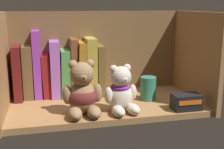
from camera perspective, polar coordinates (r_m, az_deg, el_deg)
name	(u,v)px	position (r cm, az deg, el deg)	size (l,w,h in cm)	color
shelf_board	(106,105)	(102.24, -1.25, -6.01)	(64.15, 31.50, 2.00)	#9E7042
shelf_back_panel	(97,54)	(114.01, -2.96, 3.97)	(66.55, 1.20, 32.64)	brown
shelf_side_panel_left	(1,66)	(97.19, -20.64, 1.46)	(1.60, 33.90, 32.64)	#9E7042
shelf_side_panel_right	(195,58)	(109.56, 15.82, 3.09)	(1.60, 33.90, 32.64)	#9E7042
book_0	(18,72)	(109.83, -17.72, 0.47)	(2.79, 13.54, 19.21)	#591616
book_1	(28,72)	(109.62, -15.96, 0.48)	(3.44, 9.16, 18.90)	brown
book_2	(37,64)	(108.93, -14.31, 1.94)	(2.64, 9.13, 24.22)	purple
book_3	(46,75)	(109.80, -12.66, -0.18)	(2.68, 9.42, 15.61)	maroon
book_4	(55,69)	(109.32, -11.00, 1.14)	(3.39, 11.16, 20.43)	#AA63CC
book_5	(65,73)	(109.84, -9.12, 0.38)	(3.13, 11.92, 17.09)	#4E9B4C
book_6	(73,67)	(109.65, -7.56, 1.47)	(2.46, 11.77, 21.06)	brown
book_7	(81,68)	(110.06, -6.05, 1.24)	(2.79, 13.17, 19.87)	#A97220
book_8	(90,66)	(110.37, -4.28, 1.69)	(3.59, 13.34, 21.27)	#B19E3C
book_9	(99,69)	(111.18, -2.60, 1.07)	(2.43, 13.06, 18.51)	brown
teddy_bear_larger	(82,93)	(90.30, -5.75, -3.63)	(12.22, 12.68, 16.90)	#93704C
teddy_bear_smaller	(121,92)	(91.90, 1.79, -3.41)	(11.15, 11.56, 15.04)	beige
pillar_candle	(148,88)	(104.97, 6.94, -2.64)	(5.57, 5.57, 8.29)	#2D7A66
small_product_box	(186,102)	(97.81, 14.19, -5.16)	(9.02, 5.68, 5.07)	black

